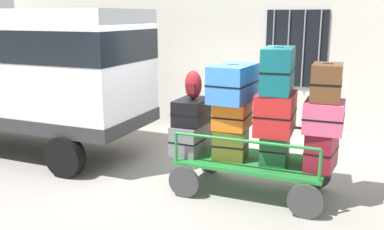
# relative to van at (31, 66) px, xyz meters

# --- Properties ---
(ground_plane) EXTENTS (40.00, 40.00, 0.00)m
(ground_plane) POSITION_rel_van_xyz_m (3.40, -0.20, -1.69)
(ground_plane) COLOR gray
(building_wall) EXTENTS (12.00, 0.38, 5.00)m
(building_wall) POSITION_rel_van_xyz_m (3.41, 2.47, 0.81)
(building_wall) COLOR silver
(building_wall) RESTS_ON ground
(van) EXTENTS (4.50, 1.99, 2.75)m
(van) POSITION_rel_van_xyz_m (0.00, 0.00, 0.00)
(van) COLOR silver
(van) RESTS_ON ground
(luggage_cart) EXTENTS (2.24, 1.17, 0.53)m
(luggage_cart) POSITION_rel_van_xyz_m (4.47, -0.36, -1.27)
(luggage_cart) COLOR #1E722D
(luggage_cart) RESTS_ON ground
(cart_railing) EXTENTS (2.10, 1.03, 0.45)m
(cart_railing) POSITION_rel_van_xyz_m (4.47, -0.36, -0.80)
(cart_railing) COLOR #1E722D
(cart_railing) RESTS_ON luggage_cart
(suitcase_left_bottom) EXTENTS (0.49, 0.84, 0.46)m
(suitcase_left_bottom) POSITION_rel_van_xyz_m (3.48, -0.33, -0.94)
(suitcase_left_bottom) COLOR slate
(suitcase_left_bottom) RESTS_ON luggage_cart
(suitcase_left_middle) EXTENTS (0.44, 0.69, 0.40)m
(suitcase_left_middle) POSITION_rel_van_xyz_m (3.48, -0.35, -0.51)
(suitcase_left_middle) COLOR black
(suitcase_left_middle) RESTS_ON suitcase_left_bottom
(suitcase_midleft_bottom) EXTENTS (0.52, 0.51, 0.46)m
(suitcase_midleft_bottom) POSITION_rel_van_xyz_m (4.14, -0.40, -0.94)
(suitcase_midleft_bottom) COLOR #4C5119
(suitcase_midleft_bottom) RESTS_ON luggage_cart
(suitcase_midleft_middle) EXTENTS (0.50, 0.59, 0.41)m
(suitcase_midleft_middle) POSITION_rel_van_xyz_m (4.14, -0.35, -0.50)
(suitcase_midleft_middle) COLOR orange
(suitcase_midleft_middle) RESTS_ON suitcase_midleft_bottom
(suitcase_midleft_top) EXTENTS (0.60, 0.90, 0.55)m
(suitcase_midleft_top) POSITION_rel_van_xyz_m (4.14, -0.34, -0.02)
(suitcase_midleft_top) COLOR #3372C6
(suitcase_midleft_top) RESTS_ON suitcase_midleft_middle
(suitcase_center_bottom) EXTENTS (0.42, 0.59, 0.47)m
(suitcase_center_bottom) POSITION_rel_van_xyz_m (4.80, -0.34, -0.93)
(suitcase_center_bottom) COLOR #194C28
(suitcase_center_bottom) RESTS_ON luggage_cart
(suitcase_center_middle) EXTENTS (0.56, 0.83, 0.59)m
(suitcase_center_middle) POSITION_rel_van_xyz_m (4.80, -0.40, -0.40)
(suitcase_center_middle) COLOR #B21E1E
(suitcase_center_middle) RESTS_ON suitcase_center_bottom
(suitcase_center_top) EXTENTS (0.48, 0.90, 0.63)m
(suitcase_center_top) POSITION_rel_van_xyz_m (4.80, -0.37, 0.21)
(suitcase_center_top) COLOR #0F5960
(suitcase_center_top) RESTS_ON suitcase_center_middle
(suitcase_midright_bottom) EXTENTS (0.43, 0.63, 0.55)m
(suitcase_midright_bottom) POSITION_rel_van_xyz_m (5.46, -0.35, -0.89)
(suitcase_midright_bottom) COLOR maroon
(suitcase_midright_bottom) RESTS_ON luggage_cart
(suitcase_midright_middle) EXTENTS (0.55, 0.65, 0.43)m
(suitcase_midright_middle) POSITION_rel_van_xyz_m (5.46, -0.36, -0.40)
(suitcase_midright_middle) COLOR #CC4C72
(suitcase_midright_middle) RESTS_ON suitcase_midright_bottom
(suitcase_midright_top) EXTENTS (0.43, 0.62, 0.51)m
(suitcase_midright_top) POSITION_rel_van_xyz_m (5.46, -0.33, 0.07)
(suitcase_midright_top) COLOR brown
(suitcase_midright_top) RESTS_ON suitcase_midright_middle
(backpack) EXTENTS (0.27, 0.22, 0.44)m
(backpack) POSITION_rel_van_xyz_m (3.50, -0.34, -0.09)
(backpack) COLOR maroon
(backpack) RESTS_ON suitcase_left_middle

